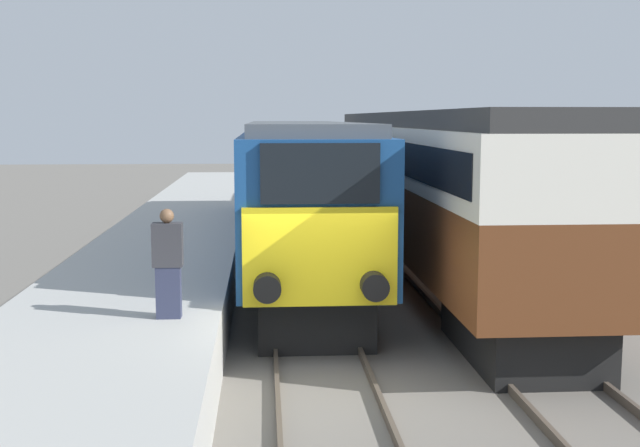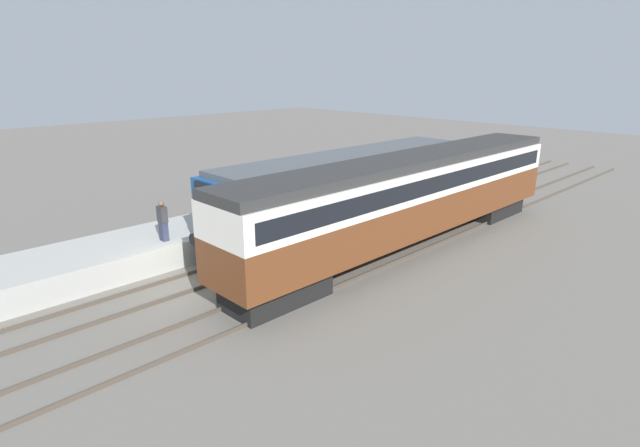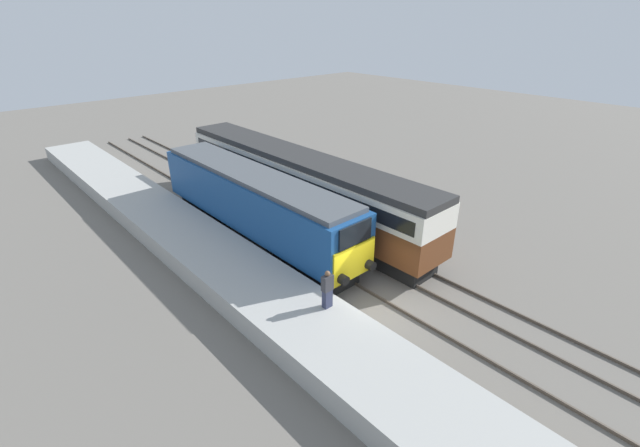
{
  "view_description": "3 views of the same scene",
  "coord_description": "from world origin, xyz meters",
  "views": [
    {
      "loc": [
        -0.89,
        -11.4,
        3.99
      ],
      "look_at": [
        0.0,
        1.22,
        2.33
      ],
      "focal_mm": 45.0,
      "sensor_mm": 36.0,
      "label": 1
    },
    {
      "loc": [
        15.6,
        -8.35,
        7.7
      ],
      "look_at": [
        1.7,
        5.22,
        1.6
      ],
      "focal_mm": 28.0,
      "sensor_mm": 36.0,
      "label": 2
    },
    {
      "loc": [
        -11.68,
        -9.47,
        11.31
      ],
      "look_at": [
        1.7,
        5.22,
        1.6
      ],
      "focal_mm": 24.0,
      "sensor_mm": 36.0,
      "label": 3
    }
  ],
  "objects": [
    {
      "name": "ground_plane",
      "position": [
        0.0,
        0.0,
        0.0
      ],
      "size": [
        120.0,
        120.0,
        0.0
      ],
      "primitive_type": "plane",
      "color": "slate"
    },
    {
      "name": "person_on_platform",
      "position": [
        -2.31,
        0.39,
        1.85
      ],
      "size": [
        0.44,
        0.26,
        1.63
      ],
      "color": "#2D334C",
      "rests_on": "platform_left"
    },
    {
      "name": "passenger_carriage",
      "position": [
        3.4,
        9.03,
        2.51
      ],
      "size": [
        2.75,
        19.52,
        4.14
      ],
      "color": "black",
      "rests_on": "ground_plane"
    },
    {
      "name": "platform_left",
      "position": [
        -3.3,
        8.0,
        0.52
      ],
      "size": [
        3.5,
        50.0,
        1.04
      ],
      "color": "#A8A8A3",
      "rests_on": "ground_plane"
    },
    {
      "name": "rails_far_track",
      "position": [
        3.4,
        5.0,
        0.07
      ],
      "size": [
        1.5,
        60.0,
        0.14
      ],
      "color": "#4C4238",
      "rests_on": "ground_plane"
    },
    {
      "name": "rails_near_track",
      "position": [
        0.0,
        5.0,
        0.07
      ],
      "size": [
        1.51,
        60.0,
        0.14
      ],
      "color": "#4C4238",
      "rests_on": "ground_plane"
    },
    {
      "name": "locomotive",
      "position": [
        0.0,
        8.6,
        2.19
      ],
      "size": [
        2.7,
        15.28,
        3.9
      ],
      "color": "black",
      "rests_on": "ground_plane"
    }
  ]
}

